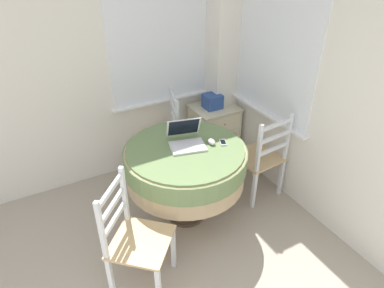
{
  "coord_description": "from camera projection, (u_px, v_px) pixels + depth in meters",
  "views": [
    {
      "loc": [
        0.12,
        -0.39,
        2.37
      ],
      "look_at": [
        1.42,
        1.98,
        0.69
      ],
      "focal_mm": 32.0,
      "sensor_mm": 36.0,
      "label": 1
    }
  ],
  "objects": [
    {
      "name": "dining_chair_near_right_window",
      "position": [
        261.0,
        158.0,
        3.42
      ],
      "size": [
        0.47,
        0.46,
        0.95
      ],
      "color": "tan",
      "rests_on": "ground_plane"
    },
    {
      "name": "corner_room_shell",
      "position": [
        196.0,
        91.0,
        2.76
      ],
      "size": [
        4.61,
        4.74,
        2.55
      ],
      "color": "white",
      "rests_on": "ground_plane"
    },
    {
      "name": "dining_chair_near_back_window",
      "position": [
        163.0,
        136.0,
        3.78
      ],
      "size": [
        0.53,
        0.54,
        0.95
      ],
      "color": "tan",
      "rests_on": "ground_plane"
    },
    {
      "name": "dining_chair_camera_near",
      "position": [
        135.0,
        239.0,
        2.51
      ],
      "size": [
        0.6,
        0.6,
        0.95
      ],
      "color": "tan",
      "rests_on": "ground_plane"
    },
    {
      "name": "computer_mouse",
      "position": [
        212.0,
        142.0,
        3.01
      ],
      "size": [
        0.06,
        0.09,
        0.05
      ],
      "color": "white",
      "rests_on": "round_dining_table"
    },
    {
      "name": "cell_phone",
      "position": [
        223.0,
        142.0,
        3.04
      ],
      "size": [
        0.09,
        0.12,
        0.01
      ],
      "color": "#B2B7BC",
      "rests_on": "round_dining_table"
    },
    {
      "name": "laptop",
      "position": [
        186.0,
        140.0,
        3.0
      ],
      "size": [
        0.37,
        0.37,
        0.22
      ],
      "color": "silver",
      "rests_on": "round_dining_table"
    },
    {
      "name": "storage_box",
      "position": [
        212.0,
        101.0,
        3.89
      ],
      "size": [
        0.19,
        0.18,
        0.16
      ],
      "color": "#2D4C93",
      "rests_on": "corner_cabinet"
    },
    {
      "name": "round_dining_table",
      "position": [
        185.0,
        163.0,
        3.05
      ],
      "size": [
        1.09,
        1.09,
        0.78
      ],
      "color": "#4C3D2D",
      "rests_on": "ground_plane"
    },
    {
      "name": "corner_cabinet",
      "position": [
        214.0,
        132.0,
        4.12
      ],
      "size": [
        0.51,
        0.46,
        0.66
      ],
      "color": "beige",
      "rests_on": "ground_plane"
    }
  ]
}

